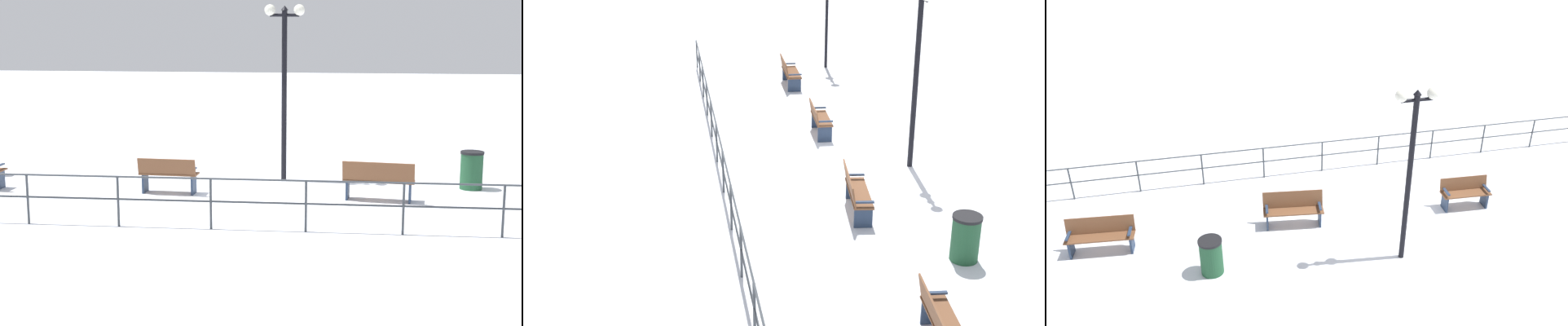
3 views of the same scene
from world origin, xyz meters
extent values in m
plane|color=white|center=(0.00, 0.00, 0.00)|extent=(80.00, 80.00, 0.00)
cube|color=brown|center=(-0.06, -7.44, 0.47)|extent=(0.58, 1.72, 0.04)
cube|color=brown|center=(-0.28, -7.42, 0.71)|extent=(0.26, 1.69, 0.43)
cube|color=#23334C|center=(0.00, -6.71, 0.24)|extent=(0.39, 0.09, 0.47)
cube|color=#23334C|center=(0.02, -6.71, 0.59)|extent=(0.39, 0.11, 0.04)
cube|color=brown|center=(-0.13, -2.48, 0.47)|extent=(0.63, 1.67, 0.04)
cube|color=brown|center=(-0.34, -2.45, 0.71)|extent=(0.32, 1.63, 0.46)
cube|color=#23334C|center=(-0.22, -3.19, 0.23)|extent=(0.39, 0.10, 0.47)
cube|color=#23334C|center=(-0.04, -1.77, 0.23)|extent=(0.39, 0.10, 0.47)
cube|color=#23334C|center=(-0.20, -3.19, 0.59)|extent=(0.39, 0.12, 0.04)
cube|color=#23334C|center=(-0.02, -1.77, 0.59)|extent=(0.39, 0.12, 0.04)
cube|color=brown|center=(0.12, 2.48, 0.48)|extent=(0.51, 1.43, 0.04)
cube|color=brown|center=(-0.10, 2.49, 0.69)|extent=(0.18, 1.41, 0.38)
cube|color=#23334C|center=(0.08, 1.88, 0.24)|extent=(0.39, 0.07, 0.48)
cube|color=#23334C|center=(0.15, 3.08, 0.24)|extent=(0.39, 0.07, 0.48)
cube|color=#23334C|center=(0.10, 1.88, 0.60)|extent=(0.39, 0.09, 0.04)
cube|color=#23334C|center=(0.17, 3.08, 0.60)|extent=(0.39, 0.09, 0.04)
cube|color=brown|center=(0.14, 7.44, 0.47)|extent=(0.56, 1.67, 0.04)
cube|color=brown|center=(-0.11, 7.45, 0.72)|extent=(0.18, 1.66, 0.46)
cube|color=#23334C|center=(0.11, 6.72, 0.23)|extent=(0.44, 0.07, 0.47)
cube|color=#23334C|center=(0.17, 8.17, 0.23)|extent=(0.44, 0.07, 0.47)
cube|color=#23334C|center=(0.13, 6.72, 0.59)|extent=(0.45, 0.09, 0.04)
cube|color=#23334C|center=(0.19, 8.17, 0.59)|extent=(0.45, 0.09, 0.04)
cylinder|color=black|center=(1.84, -0.14, 2.16)|extent=(0.13, 0.13, 4.33)
cylinder|color=black|center=(1.84, 9.65, 2.02)|extent=(0.11, 0.11, 4.03)
cylinder|color=#383D42|center=(-2.94, -6.62, 0.51)|extent=(0.05, 0.05, 1.03)
cylinder|color=#383D42|center=(-2.94, -4.73, 0.51)|extent=(0.05, 0.05, 1.03)
cylinder|color=#383D42|center=(-2.94, -2.84, 0.51)|extent=(0.05, 0.05, 1.03)
cylinder|color=#383D42|center=(-2.94, -0.95, 0.51)|extent=(0.05, 0.05, 1.03)
cylinder|color=#383D42|center=(-2.94, 0.95, 0.51)|extent=(0.05, 0.05, 1.03)
cylinder|color=#383D42|center=(-2.94, 2.84, 0.51)|extent=(0.05, 0.05, 1.03)
cylinder|color=#383D42|center=(-2.94, 4.73, 0.51)|extent=(0.05, 0.05, 1.03)
cylinder|color=#383D42|center=(-2.94, 6.62, 0.51)|extent=(0.05, 0.05, 1.03)
cylinder|color=#383D42|center=(-2.94, 8.51, 0.51)|extent=(0.05, 0.05, 1.03)
cylinder|color=#383D42|center=(-2.94, 10.41, 0.51)|extent=(0.05, 0.05, 1.03)
cylinder|color=#383D42|center=(-2.94, 0.00, 1.03)|extent=(0.04, 20.81, 0.04)
cylinder|color=#383D42|center=(-2.94, 0.00, 0.57)|extent=(0.04, 20.81, 0.04)
cylinder|color=#1E4C2D|center=(1.35, -4.79, 0.44)|extent=(0.54, 0.54, 0.88)
cylinder|color=black|center=(1.35, -4.79, 0.91)|extent=(0.57, 0.57, 0.06)
camera|label=1|loc=(-17.85, -1.65, 4.21)|focal=53.81mm
camera|label=2|loc=(-4.05, -16.14, 7.02)|focal=49.47mm
camera|label=3|loc=(11.86, -4.93, 8.47)|focal=37.20mm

